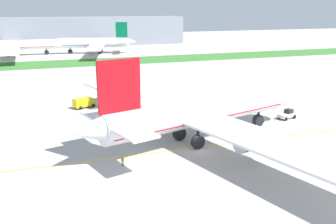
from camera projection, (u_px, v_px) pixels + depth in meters
The scene contains 12 objects.
ground_plane at pixel (199, 150), 68.88m from camera, with size 600.00×600.00×0.00m, color #ADAAA5.
apron_taxi_line at pixel (196, 148), 70.24m from camera, with size 280.00×0.36×0.01m, color yellow.
grass_median_strip at pixel (97, 62), 176.17m from camera, with size 320.00×24.00×0.10m, color #38722D.
airliner_foreground at pixel (200, 112), 72.03m from camera, with size 49.81×79.95×17.15m.
pushback_tug at pixel (287, 114), 88.08m from camera, with size 6.28×3.41×2.13m.
ground_crew_wingwalker_port at pixel (229, 132), 75.79m from camera, with size 0.36×0.54×1.61m.
ground_crew_marshaller_front at pixel (123, 160), 62.07m from camera, with size 0.54×0.29×1.55m.
ground_crew_wingwalker_starboard at pixel (217, 129), 77.15m from camera, with size 0.59×0.39×1.75m.
service_truck_baggage_loader at pixel (84, 102), 97.19m from camera, with size 5.98×4.18×2.63m.
parked_airliner_far_right at pixel (12, 45), 196.13m from camera, with size 50.18×79.88×15.90m.
parked_airliner_far_outer at pixel (96, 43), 206.52m from camera, with size 43.38×68.01×16.65m.
terminal_building at pixel (78, 31), 247.57m from camera, with size 138.79×20.00×18.00m, color gray.
Camera 1 is at (-26.22, -59.15, 25.25)m, focal length 40.81 mm.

